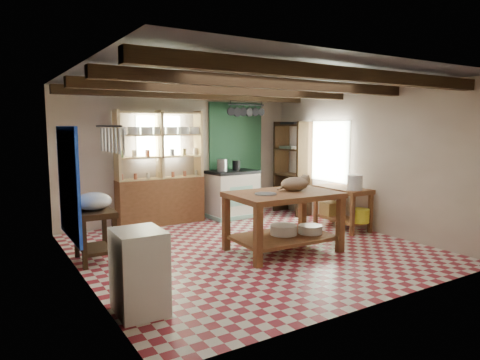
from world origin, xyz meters
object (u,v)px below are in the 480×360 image
prep_table (95,235)px  stove (232,194)px  work_table (283,222)px  white_cabinet (139,272)px  cat (295,184)px  right_counter (342,208)px

prep_table → stove: bearing=27.4°
work_table → stove: size_ratio=1.59×
stove → white_cabinet: 4.73m
white_cabinet → work_table: bearing=21.9°
work_table → stove: stove is taller
prep_table → cat: cat is taller
work_table → cat: (0.25, 0.04, 0.56)m
stove → right_counter: (1.21, -1.96, -0.10)m
cat → stove: bearing=74.2°
stove → right_counter: bearing=-61.3°
prep_table → white_cabinet: white_cabinet is taller
prep_table → right_counter: (4.38, -0.44, 0.02)m
work_table → stove: (0.61, 2.53, 0.04)m
right_counter → white_cabinet: bearing=-158.7°
work_table → cat: bearing=11.3°
prep_table → white_cabinet: 1.97m
white_cabinet → prep_table: bearing=90.8°
work_table → right_counter: 1.91m
white_cabinet → cat: size_ratio=1.84×
stove → prep_table: 3.52m
stove → white_cabinet: bearing=-135.4°
prep_table → white_cabinet: (-0.02, -1.97, 0.06)m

